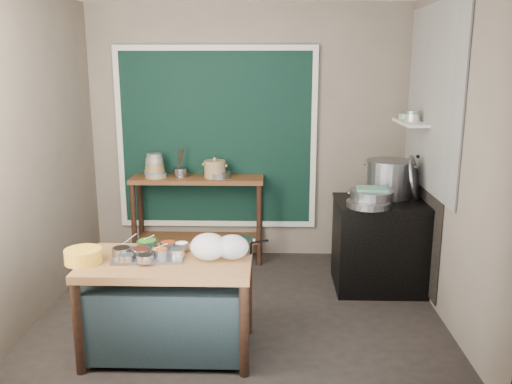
{
  "coord_description": "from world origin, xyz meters",
  "views": [
    {
      "loc": [
        0.26,
        -4.51,
        2.16
      ],
      "look_at": [
        0.13,
        0.25,
        1.03
      ],
      "focal_mm": 38.0,
      "sensor_mm": 36.0,
      "label": 1
    }
  ],
  "objects_px": {
    "back_counter": "(198,219)",
    "yellow_basin": "(83,256)",
    "prep_table": "(169,306)",
    "stock_pot": "(389,179)",
    "ceramic_crock": "(215,170)",
    "condiment_tray": "(150,255)",
    "utensil_cup": "(181,172)",
    "stove_block": "(382,246)",
    "saucepan": "(240,246)",
    "steamer": "(372,197)"
  },
  "relations": [
    {
      "from": "prep_table",
      "to": "stock_pot",
      "type": "bearing_deg",
      "value": 37.34
    },
    {
      "from": "yellow_basin",
      "to": "stock_pot",
      "type": "height_order",
      "value": "stock_pot"
    },
    {
      "from": "prep_table",
      "to": "yellow_basin",
      "type": "xyz_separation_m",
      "value": [
        -0.59,
        -0.08,
        0.43
      ]
    },
    {
      "from": "back_counter",
      "to": "stove_block",
      "type": "xyz_separation_m",
      "value": [
        1.9,
        -0.73,
        -0.05
      ]
    },
    {
      "from": "saucepan",
      "to": "steamer",
      "type": "xyz_separation_m",
      "value": [
        1.17,
        1.01,
        0.14
      ]
    },
    {
      "from": "prep_table",
      "to": "stove_block",
      "type": "distance_m",
      "value": 2.27
    },
    {
      "from": "stove_block",
      "to": "stock_pot",
      "type": "relative_size",
      "value": 1.93
    },
    {
      "from": "ceramic_crock",
      "to": "utensil_cup",
      "type": "bearing_deg",
      "value": 174.96
    },
    {
      "from": "back_counter",
      "to": "condiment_tray",
      "type": "distance_m",
      "value": 2.0
    },
    {
      "from": "back_counter",
      "to": "yellow_basin",
      "type": "relative_size",
      "value": 5.41
    },
    {
      "from": "back_counter",
      "to": "ceramic_crock",
      "type": "height_order",
      "value": "ceramic_crock"
    },
    {
      "from": "condiment_tray",
      "to": "stock_pot",
      "type": "distance_m",
      "value": 2.52
    },
    {
      "from": "condiment_tray",
      "to": "steamer",
      "type": "bearing_deg",
      "value": 31.04
    },
    {
      "from": "saucepan",
      "to": "steamer",
      "type": "height_order",
      "value": "steamer"
    },
    {
      "from": "utensil_cup",
      "to": "stock_pot",
      "type": "xyz_separation_m",
      "value": [
        2.15,
        -0.58,
        0.06
      ]
    },
    {
      "from": "back_counter",
      "to": "steamer",
      "type": "bearing_deg",
      "value": -26.16
    },
    {
      "from": "prep_table",
      "to": "steamer",
      "type": "xyz_separation_m",
      "value": [
        1.71,
        1.17,
        0.57
      ]
    },
    {
      "from": "prep_table",
      "to": "steamer",
      "type": "distance_m",
      "value": 2.15
    },
    {
      "from": "prep_table",
      "to": "steamer",
      "type": "bearing_deg",
      "value": 34.37
    },
    {
      "from": "stove_block",
      "to": "steamer",
      "type": "xyz_separation_m",
      "value": [
        -0.15,
        -0.13,
        0.52
      ]
    },
    {
      "from": "back_counter",
      "to": "yellow_basin",
      "type": "height_order",
      "value": "back_counter"
    },
    {
      "from": "back_counter",
      "to": "stock_pot",
      "type": "relative_size",
      "value": 3.1
    },
    {
      "from": "stove_block",
      "to": "saucepan",
      "type": "height_order",
      "value": "saucepan"
    },
    {
      "from": "stove_block",
      "to": "utensil_cup",
      "type": "xyz_separation_m",
      "value": [
        -2.08,
        0.75,
        0.57
      ]
    },
    {
      "from": "prep_table",
      "to": "condiment_tray",
      "type": "relative_size",
      "value": 2.41
    },
    {
      "from": "prep_table",
      "to": "saucepan",
      "type": "height_order",
      "value": "saucepan"
    },
    {
      "from": "condiment_tray",
      "to": "utensil_cup",
      "type": "distance_m",
      "value": 2.01
    },
    {
      "from": "utensil_cup",
      "to": "ceramic_crock",
      "type": "distance_m",
      "value": 0.38
    },
    {
      "from": "prep_table",
      "to": "ceramic_crock",
      "type": "xyz_separation_m",
      "value": [
        0.15,
        2.01,
        0.66
      ]
    },
    {
      "from": "stove_block",
      "to": "yellow_basin",
      "type": "height_order",
      "value": "yellow_basin"
    },
    {
      "from": "stock_pot",
      "to": "steamer",
      "type": "distance_m",
      "value": 0.39
    },
    {
      "from": "stock_pot",
      "to": "ceramic_crock",
      "type": "bearing_deg",
      "value": 163.0
    },
    {
      "from": "condiment_tray",
      "to": "ceramic_crock",
      "type": "height_order",
      "value": "ceramic_crock"
    },
    {
      "from": "ceramic_crock",
      "to": "yellow_basin",
      "type": "bearing_deg",
      "value": -109.59
    },
    {
      "from": "stove_block",
      "to": "yellow_basin",
      "type": "xyz_separation_m",
      "value": [
        -2.45,
        -1.38,
        0.38
      ]
    },
    {
      "from": "prep_table",
      "to": "steamer",
      "type": "height_order",
      "value": "steamer"
    },
    {
      "from": "prep_table",
      "to": "utensil_cup",
      "type": "bearing_deg",
      "value": 96.22
    },
    {
      "from": "yellow_basin",
      "to": "saucepan",
      "type": "height_order",
      "value": "saucepan"
    },
    {
      "from": "back_counter",
      "to": "saucepan",
      "type": "relative_size",
      "value": 6.99
    },
    {
      "from": "utensil_cup",
      "to": "stock_pot",
      "type": "bearing_deg",
      "value": -14.97
    },
    {
      "from": "yellow_basin",
      "to": "ceramic_crock",
      "type": "bearing_deg",
      "value": 70.41
    },
    {
      "from": "saucepan",
      "to": "back_counter",
      "type": "bearing_deg",
      "value": 82.64
    },
    {
      "from": "back_counter",
      "to": "saucepan",
      "type": "bearing_deg",
      "value": -72.86
    },
    {
      "from": "prep_table",
      "to": "stove_block",
      "type": "xyz_separation_m",
      "value": [
        1.85,
        1.3,
        0.05
      ]
    },
    {
      "from": "utensil_cup",
      "to": "yellow_basin",
      "type": "bearing_deg",
      "value": -99.82
    },
    {
      "from": "condiment_tray",
      "to": "ceramic_crock",
      "type": "relative_size",
      "value": 2.08
    },
    {
      "from": "prep_table",
      "to": "ceramic_crock",
      "type": "height_order",
      "value": "ceramic_crock"
    },
    {
      "from": "prep_table",
      "to": "back_counter",
      "type": "height_order",
      "value": "back_counter"
    },
    {
      "from": "ceramic_crock",
      "to": "steamer",
      "type": "distance_m",
      "value": 1.77
    },
    {
      "from": "ceramic_crock",
      "to": "prep_table",
      "type": "bearing_deg",
      "value": -94.31
    }
  ]
}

